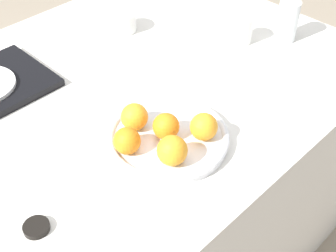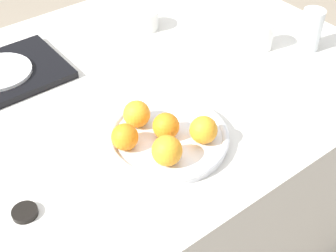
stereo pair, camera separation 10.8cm
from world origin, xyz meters
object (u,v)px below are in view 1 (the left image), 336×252
object	(u,v)px
orange_1	(127,141)
water_glass	(288,21)
orange_3	(172,150)
soy_dish	(36,227)
cup_2	(241,30)
orange_2	(204,127)
cup_0	(122,22)
napkin	(336,50)
fruit_platter	(168,137)
orange_4	(134,117)
orange_0	(166,126)

from	to	relation	value
orange_1	water_glass	size ratio (longest dim) A/B	0.49
orange_3	soy_dish	xyz separation A→B (m)	(-0.31, 0.07, -0.05)
orange_3	cup_2	bearing A→B (deg)	23.05
orange_2	orange_3	bearing A→B (deg)	-177.89
orange_1	orange_3	xyz separation A→B (m)	(0.05, -0.10, 0.00)
cup_2	soy_dish	world-z (taller)	cup_2
cup_0	napkin	distance (m)	0.67
cup_2	napkin	xyz separation A→B (m)	(0.16, -0.24, -0.04)
fruit_platter	soy_dish	xyz separation A→B (m)	(-0.36, 0.01, -0.01)
orange_4	cup_2	size ratio (longest dim) A/B	0.78
cup_2	napkin	bearing A→B (deg)	-56.23
orange_3	orange_2	bearing A→B (deg)	2.11
orange_0	napkin	world-z (taller)	orange_0
orange_1	soy_dish	distance (m)	0.27
orange_3	soy_dish	distance (m)	0.32
orange_1	napkin	size ratio (longest dim) A/B	0.45
orange_4	soy_dish	size ratio (longest dim) A/B	1.23
napkin	orange_4	bearing A→B (deg)	166.67
orange_2	cup_2	distance (m)	0.48
orange_0	cup_2	world-z (taller)	cup_2
cup_2	orange_2	bearing A→B (deg)	-152.28
orange_4	orange_2	bearing A→B (deg)	-57.42
fruit_platter	water_glass	size ratio (longest dim) A/B	2.29
orange_2	cup_2	world-z (taller)	same
orange_1	orange_3	world-z (taller)	orange_3
orange_3	cup_2	xyz separation A→B (m)	(0.53, 0.23, -0.01)
orange_3	napkin	distance (m)	0.69
orange_4	cup_2	distance (m)	0.52
orange_2	cup_0	size ratio (longest dim) A/B	0.75
napkin	soy_dish	bearing A→B (deg)	174.91
orange_2	water_glass	bearing A→B (deg)	13.82
cup_0	cup_2	distance (m)	0.37
orange_4	orange_1	bearing A→B (deg)	-143.99
cup_2	water_glass	bearing A→B (deg)	-39.60
orange_0	cup_2	distance (m)	0.51
soy_dish	orange_0	bearing A→B (deg)	-0.85
orange_0	water_glass	world-z (taller)	water_glass
cup_0	orange_3	bearing A→B (deg)	-121.00
fruit_platter	orange_0	world-z (taller)	orange_0
orange_4	napkin	distance (m)	0.69
orange_2	napkin	distance (m)	0.59
orange_3	cup_0	xyz separation A→B (m)	(0.32, 0.54, -0.02)
water_glass	napkin	xyz separation A→B (m)	(0.05, -0.15, -0.06)
orange_2	napkin	size ratio (longest dim) A/B	0.48
fruit_platter	napkin	world-z (taller)	fruit_platter
cup_0	soy_dish	distance (m)	0.78
napkin	orange_3	bearing A→B (deg)	178.67
orange_3	napkin	xyz separation A→B (m)	(0.69, -0.02, -0.05)
fruit_platter	cup_0	xyz separation A→B (m)	(0.27, 0.47, 0.02)
orange_1	soy_dish	size ratio (longest dim) A/B	1.17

